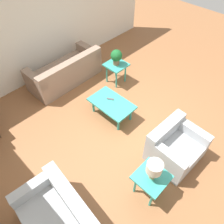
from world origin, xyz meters
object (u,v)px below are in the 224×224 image
Objects in this scene: loveseat at (60,219)px; potted_plant at (116,56)px; sofa at (66,72)px; table_lamp at (154,168)px; side_table_lamp at (151,179)px; coffee_table at (112,104)px; side_table_plant at (116,67)px; armchair at (174,147)px.

loveseat is 3.48× the size of potted_plant.
table_lamp is at bearing 74.68° from sofa.
potted_plant is (2.50, -1.81, 0.32)m from side_table_lamp.
coffee_table is 2.51× the size of table_lamp.
coffee_table is 1.78× the size of side_table_plant.
sofa reaches higher than coffee_table.
sofa is at bearing 92.44° from armchair.
armchair is at bearing 159.28° from potted_plant.
potted_plant reaches higher than loveseat.
armchair is at bearing -83.28° from table_lamp.
side_table_plant is 1.41× the size of table_lamp.
table_lamp is (-0.11, 0.91, 0.53)m from armchair.
armchair is 2.46× the size of table_lamp.
loveseat reaches higher than coffee_table.
armchair is 1.06m from table_lamp.
side_table_lamp reaches higher than coffee_table.
armchair is at bearing 82.31° from loveseat.
table_lamp is at bearing 144.04° from potted_plant.
loveseat is 3.71m from side_table_plant.
potted_plant is (2.39, -0.90, 0.49)m from armchair.
side_table_plant is at bearing -35.96° from table_lamp.
armchair is at bearing 159.28° from side_table_plant.
coffee_table is at bearing 128.87° from side_table_plant.
potted_plant is (0.78, -0.96, 0.42)m from coffee_table.
side_table_plant is at bearing 133.00° from sofa.
potted_plant is (-0.95, -0.91, 0.49)m from sofa.
sofa reaches higher than loveseat.
loveseat is 2.50× the size of side_table_lamp.
side_table_lamp is at bearing -45.00° from table_lamp.
potted_plant is at bearing 125.44° from loveseat.
loveseat is at bearing 120.12° from side_table_plant.
coffee_table is 2.48× the size of potted_plant.
armchair is 1.75× the size of side_table_lamp.
loveseat is 3.51× the size of table_lamp.
coffee_table is at bearing -26.25° from side_table_lamp.
sofa is 1.73m from coffee_table.
potted_plant is 3.09m from table_lamp.
loveseat is 1.40× the size of coffee_table.
potted_plant reaches higher than armchair.
loveseat is at bearing 50.13° from sofa.
side_table_lamp is (-1.72, 0.85, 0.10)m from coffee_table.
table_lamp reaches higher than coffee_table.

